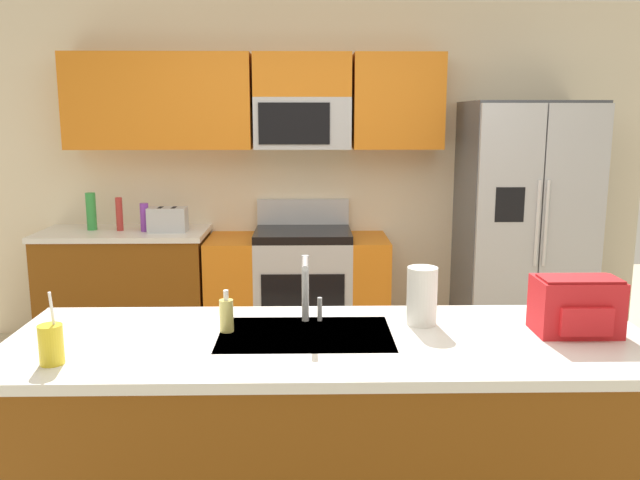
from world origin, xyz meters
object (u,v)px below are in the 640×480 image
object	(u,v)px
refrigerator	(523,227)
backpack	(577,305)
bottle_green	(91,211)
sink_faucet	(307,284)
toaster	(168,219)
soap_dispenser	(226,315)
bottle_purple	(145,217)
paper_towel_roll	(422,296)
range_oven	(298,289)
drink_cup_yellow	(51,344)
pepper_mill	(119,214)

from	to	relation	value
refrigerator	backpack	xyz separation A→B (m)	(-0.56, -2.34, 0.09)
bottle_green	sink_faucet	xyz separation A→B (m)	(1.62, -2.29, 0.03)
toaster	soap_dispenser	xyz separation A→B (m)	(0.71, -2.31, -0.02)
bottle_purple	paper_towel_roll	size ratio (longest dim) A/B	0.88
paper_towel_roll	range_oven	bearing A→B (deg)	103.35
toaster	bottle_green	world-z (taller)	bottle_green
toaster	drink_cup_yellow	xyz separation A→B (m)	(0.15, -2.65, -0.02)
drink_cup_yellow	soap_dispenser	bearing A→B (deg)	30.88
soap_dispenser	sink_faucet	bearing A→B (deg)	18.12
toaster	bottle_purple	distance (m)	0.18
drink_cup_yellow	paper_towel_roll	distance (m)	1.42
pepper_mill	bottle_green	world-z (taller)	bottle_green
paper_towel_roll	backpack	size ratio (longest dim) A/B	0.75
refrigerator	backpack	world-z (taller)	refrigerator
pepper_mill	paper_towel_roll	xyz separation A→B (m)	(1.87, -2.28, -0.00)
pepper_mill	bottle_purple	size ratio (longest dim) A/B	1.19
range_oven	toaster	bearing A→B (deg)	-176.88
pepper_mill	paper_towel_roll	distance (m)	2.95
pepper_mill	bottle_green	size ratio (longest dim) A/B	0.89
bottle_purple	drink_cup_yellow	bearing A→B (deg)	-83.07
paper_towel_roll	pepper_mill	bearing A→B (deg)	129.41
refrigerator	paper_towel_roll	bearing A→B (deg)	-117.36
soap_dispenser	backpack	size ratio (longest dim) A/B	0.53
backpack	bottle_purple	bearing A→B (deg)	133.65
drink_cup_yellow	backpack	distance (m)	1.96
sink_faucet	drink_cup_yellow	world-z (taller)	sink_faucet
range_oven	refrigerator	world-z (taller)	refrigerator
sink_faucet	backpack	size ratio (longest dim) A/B	0.88
paper_towel_roll	bottle_green	bearing A→B (deg)	132.10
range_oven	bottle_green	world-z (taller)	bottle_green
sink_faucet	soap_dispenser	xyz separation A→B (m)	(-0.32, -0.10, -0.10)
soap_dispenser	backpack	world-z (taller)	backpack
toaster	soap_dispenser	distance (m)	2.42
bottle_green	soap_dispenser	bearing A→B (deg)	-61.49
range_oven	toaster	xyz separation A→B (m)	(-0.96, -0.05, 0.55)
range_oven	sink_faucet	bearing A→B (deg)	-88.25
bottle_purple	bottle_green	world-z (taller)	bottle_green
bottle_green	soap_dispenser	distance (m)	2.73
refrigerator	sink_faucet	size ratio (longest dim) A/B	6.56
sink_faucet	soap_dispenser	world-z (taller)	sink_faucet
bottle_green	refrigerator	bearing A→B (deg)	-1.87
drink_cup_yellow	soap_dispenser	world-z (taller)	drink_cup_yellow
paper_towel_roll	backpack	xyz separation A→B (m)	(0.59, -0.13, -0.00)
soap_dispenser	paper_towel_roll	size ratio (longest dim) A/B	0.71
bottle_purple	bottle_green	bearing A→B (deg)	170.53
soap_dispenser	paper_towel_roll	bearing A→B (deg)	5.72
drink_cup_yellow	soap_dispenser	distance (m)	0.66
bottle_purple	backpack	bearing A→B (deg)	-46.35
refrigerator	soap_dispenser	xyz separation A→B (m)	(-1.93, -2.29, 0.04)
sink_faucet	backpack	distance (m)	1.07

